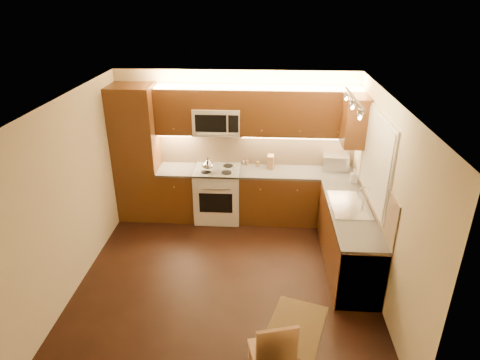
# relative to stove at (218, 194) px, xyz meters

# --- Properties ---
(floor) EXTENTS (4.00, 4.00, 0.01)m
(floor) POSITION_rel_stove_xyz_m (0.30, -1.68, -0.46)
(floor) COLOR black
(floor) RESTS_ON ground
(ceiling) EXTENTS (4.00, 4.00, 0.01)m
(ceiling) POSITION_rel_stove_xyz_m (0.30, -1.68, 2.04)
(ceiling) COLOR beige
(ceiling) RESTS_ON ground
(wall_back) EXTENTS (4.00, 0.01, 2.50)m
(wall_back) POSITION_rel_stove_xyz_m (0.30, 0.32, 0.79)
(wall_back) COLOR beige
(wall_back) RESTS_ON ground
(wall_front) EXTENTS (4.00, 0.01, 2.50)m
(wall_front) POSITION_rel_stove_xyz_m (0.30, -3.67, 0.79)
(wall_front) COLOR beige
(wall_front) RESTS_ON ground
(wall_left) EXTENTS (0.01, 4.00, 2.50)m
(wall_left) POSITION_rel_stove_xyz_m (-1.70, -1.68, 0.79)
(wall_left) COLOR beige
(wall_left) RESTS_ON ground
(wall_right) EXTENTS (0.01, 4.00, 2.50)m
(wall_right) POSITION_rel_stove_xyz_m (2.30, -1.68, 0.79)
(wall_right) COLOR beige
(wall_right) RESTS_ON ground
(pantry) EXTENTS (0.70, 0.60, 2.30)m
(pantry) POSITION_rel_stove_xyz_m (-1.35, 0.02, 0.69)
(pantry) COLOR #4C2610
(pantry) RESTS_ON floor
(base_cab_back_left) EXTENTS (0.62, 0.60, 0.86)m
(base_cab_back_left) POSITION_rel_stove_xyz_m (-0.69, 0.02, -0.03)
(base_cab_back_left) COLOR #4C2610
(base_cab_back_left) RESTS_ON floor
(counter_back_left) EXTENTS (0.62, 0.60, 0.04)m
(counter_back_left) POSITION_rel_stove_xyz_m (-0.69, 0.02, 0.42)
(counter_back_left) COLOR #383533
(counter_back_left) RESTS_ON base_cab_back_left
(base_cab_back_right) EXTENTS (1.92, 0.60, 0.86)m
(base_cab_back_right) POSITION_rel_stove_xyz_m (1.34, 0.02, -0.03)
(base_cab_back_right) COLOR #4C2610
(base_cab_back_right) RESTS_ON floor
(counter_back_right) EXTENTS (1.92, 0.60, 0.04)m
(counter_back_right) POSITION_rel_stove_xyz_m (1.34, 0.02, 0.42)
(counter_back_right) COLOR #383533
(counter_back_right) RESTS_ON base_cab_back_right
(base_cab_right) EXTENTS (0.60, 2.00, 0.86)m
(base_cab_right) POSITION_rel_stove_xyz_m (2.00, -1.28, -0.03)
(base_cab_right) COLOR #4C2610
(base_cab_right) RESTS_ON floor
(counter_right) EXTENTS (0.60, 2.00, 0.04)m
(counter_right) POSITION_rel_stove_xyz_m (2.00, -1.28, 0.42)
(counter_right) COLOR #383533
(counter_right) RESTS_ON base_cab_right
(dishwasher) EXTENTS (0.58, 0.60, 0.84)m
(dishwasher) POSITION_rel_stove_xyz_m (2.00, -1.98, -0.03)
(dishwasher) COLOR silver
(dishwasher) RESTS_ON floor
(backsplash_back) EXTENTS (3.30, 0.02, 0.60)m
(backsplash_back) POSITION_rel_stove_xyz_m (0.65, 0.31, 0.74)
(backsplash_back) COLOR tan
(backsplash_back) RESTS_ON wall_back
(backsplash_right) EXTENTS (0.02, 2.00, 0.60)m
(backsplash_right) POSITION_rel_stove_xyz_m (2.29, -1.28, 0.74)
(backsplash_right) COLOR tan
(backsplash_right) RESTS_ON wall_right
(upper_cab_back_left) EXTENTS (0.62, 0.35, 0.75)m
(upper_cab_back_left) POSITION_rel_stove_xyz_m (-0.69, 0.15, 1.42)
(upper_cab_back_left) COLOR #4C2610
(upper_cab_back_left) RESTS_ON wall_back
(upper_cab_back_right) EXTENTS (1.92, 0.35, 0.75)m
(upper_cab_back_right) POSITION_rel_stove_xyz_m (1.34, 0.15, 1.42)
(upper_cab_back_right) COLOR #4C2610
(upper_cab_back_right) RESTS_ON wall_back
(upper_cab_bridge) EXTENTS (0.76, 0.35, 0.31)m
(upper_cab_bridge) POSITION_rel_stove_xyz_m (0.00, 0.15, 1.63)
(upper_cab_bridge) COLOR #4C2610
(upper_cab_bridge) RESTS_ON wall_back
(upper_cab_right_corner) EXTENTS (0.35, 0.50, 0.75)m
(upper_cab_right_corner) POSITION_rel_stove_xyz_m (2.12, -0.28, 1.42)
(upper_cab_right_corner) COLOR #4C2610
(upper_cab_right_corner) RESTS_ON wall_right
(stove) EXTENTS (0.76, 0.65, 0.92)m
(stove) POSITION_rel_stove_xyz_m (0.00, 0.00, 0.00)
(stove) COLOR silver
(stove) RESTS_ON floor
(microwave) EXTENTS (0.76, 0.38, 0.44)m
(microwave) POSITION_rel_stove_xyz_m (0.00, 0.14, 1.26)
(microwave) COLOR silver
(microwave) RESTS_ON wall_back
(window_frame) EXTENTS (0.03, 1.44, 1.24)m
(window_frame) POSITION_rel_stove_xyz_m (2.29, -1.12, 1.14)
(window_frame) COLOR silver
(window_frame) RESTS_ON wall_right
(window_blinds) EXTENTS (0.02, 1.36, 1.16)m
(window_blinds) POSITION_rel_stove_xyz_m (2.27, -1.12, 1.14)
(window_blinds) COLOR silver
(window_blinds) RESTS_ON wall_right
(sink) EXTENTS (0.52, 0.86, 0.15)m
(sink) POSITION_rel_stove_xyz_m (2.00, -1.12, 0.52)
(sink) COLOR silver
(sink) RESTS_ON counter_right
(faucet) EXTENTS (0.20, 0.04, 0.30)m
(faucet) POSITION_rel_stove_xyz_m (2.18, -1.12, 0.59)
(faucet) COLOR silver
(faucet) RESTS_ON counter_right
(track_light_bar) EXTENTS (0.04, 1.20, 0.03)m
(track_light_bar) POSITION_rel_stove_xyz_m (1.85, -1.27, 2.00)
(track_light_bar) COLOR silver
(track_light_bar) RESTS_ON ceiling
(kettle) EXTENTS (0.21, 0.21, 0.24)m
(kettle) POSITION_rel_stove_xyz_m (-0.14, -0.10, 0.58)
(kettle) COLOR silver
(kettle) RESTS_ON stove
(toaster_oven) EXTENTS (0.45, 0.35, 0.26)m
(toaster_oven) POSITION_rel_stove_xyz_m (1.98, 0.18, 0.57)
(toaster_oven) COLOR silver
(toaster_oven) RESTS_ON counter_back_right
(knife_block) EXTENTS (0.12, 0.17, 0.23)m
(knife_block) POSITION_rel_stove_xyz_m (0.89, 0.16, 0.55)
(knife_block) COLOR #AE804E
(knife_block) RESTS_ON counter_back_right
(spice_jar_a) EXTENTS (0.06, 0.06, 0.10)m
(spice_jar_a) POSITION_rel_stove_xyz_m (0.44, 0.26, 0.49)
(spice_jar_a) COLOR silver
(spice_jar_a) RESTS_ON counter_back_right
(spice_jar_b) EXTENTS (0.06, 0.06, 0.09)m
(spice_jar_b) POSITION_rel_stove_xyz_m (0.67, 0.20, 0.49)
(spice_jar_b) COLOR olive
(spice_jar_b) RESTS_ON counter_back_right
(spice_jar_c) EXTENTS (0.05, 0.05, 0.09)m
(spice_jar_c) POSITION_rel_stove_xyz_m (0.89, 0.26, 0.48)
(spice_jar_c) COLOR silver
(spice_jar_c) RESTS_ON counter_back_right
(spice_jar_d) EXTENTS (0.06, 0.06, 0.09)m
(spice_jar_d) POSITION_rel_stove_xyz_m (0.49, 0.26, 0.48)
(spice_jar_d) COLOR #97602D
(spice_jar_d) RESTS_ON counter_back_right
(soap_bottle) EXTENTS (0.10, 0.10, 0.22)m
(soap_bottle) POSITION_rel_stove_xyz_m (2.19, -0.34, 0.55)
(soap_bottle) COLOR silver
(soap_bottle) RESTS_ON counter_right
(rug) EXTENTS (0.87, 1.07, 0.01)m
(rug) POSITION_rel_stove_xyz_m (1.20, -2.58, -0.45)
(rug) COLOR black
(rug) RESTS_ON floor
(dining_chair) EXTENTS (0.49, 0.49, 0.90)m
(dining_chair) POSITION_rel_stove_xyz_m (0.89, -3.38, -0.01)
(dining_chair) COLOR #AE804E
(dining_chair) RESTS_ON floor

